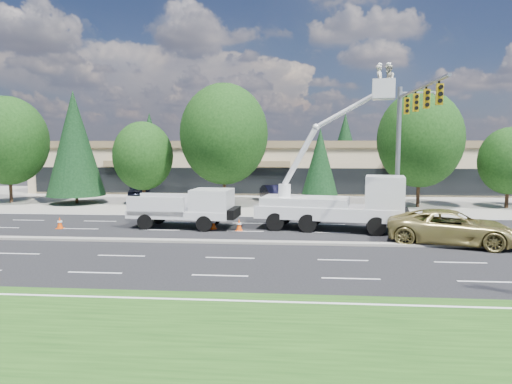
# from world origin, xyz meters

# --- Properties ---
(ground) EXTENTS (140.00, 140.00, 0.00)m
(ground) POSITION_xyz_m (0.00, 0.00, 0.00)
(ground) COLOR black
(ground) RESTS_ON ground
(concrete_apron) EXTENTS (140.00, 22.00, 0.01)m
(concrete_apron) POSITION_xyz_m (0.00, 20.00, 0.01)
(concrete_apron) COLOR gray
(concrete_apron) RESTS_ON ground
(grass_verge) EXTENTS (140.00, 10.00, 0.01)m
(grass_verge) POSITION_xyz_m (0.00, -13.00, 0.01)
(grass_verge) COLOR #193F12
(grass_verge) RESTS_ON ground
(road_median) EXTENTS (120.00, 0.55, 0.12)m
(road_median) POSITION_xyz_m (0.00, 0.00, 0.06)
(road_median) COLOR gray
(road_median) RESTS_ON ground
(strip_mall) EXTENTS (50.40, 15.40, 5.50)m
(strip_mall) POSITION_xyz_m (0.00, 29.97, 2.83)
(strip_mall) COLOR tan
(strip_mall) RESTS_ON ground
(tree_front_a) EXTENTS (6.71, 6.71, 9.30)m
(tree_front_a) POSITION_xyz_m (-22.00, 15.00, 5.45)
(tree_front_a) COLOR #332114
(tree_front_a) RESTS_ON ground
(tree_front_b) EXTENTS (4.93, 4.93, 9.71)m
(tree_front_b) POSITION_xyz_m (-16.00, 15.00, 5.21)
(tree_front_b) COLOR #332114
(tree_front_b) RESTS_ON ground
(tree_front_c) EXTENTS (5.10, 5.10, 7.07)m
(tree_front_c) POSITION_xyz_m (-10.00, 15.00, 4.14)
(tree_front_c) COLOR #332114
(tree_front_c) RESTS_ON ground
(tree_front_d) EXTENTS (7.35, 7.35, 10.19)m
(tree_front_d) POSITION_xyz_m (-3.00, 15.00, 5.97)
(tree_front_d) COLOR #332114
(tree_front_d) RESTS_ON ground
(tree_front_e) EXTENTS (3.26, 3.26, 6.43)m
(tree_front_e) POSITION_xyz_m (5.00, 15.00, 3.45)
(tree_front_e) COLOR #332114
(tree_front_e) RESTS_ON ground
(tree_front_f) EXTENTS (6.83, 6.83, 9.48)m
(tree_front_f) POSITION_xyz_m (13.00, 15.00, 5.55)
(tree_front_f) COLOR #332114
(tree_front_f) RESTS_ON ground
(tree_front_g) EXTENTS (4.68, 4.68, 6.50)m
(tree_front_g) POSITION_xyz_m (20.00, 15.00, 3.80)
(tree_front_g) COLOR #332114
(tree_front_g) RESTS_ON ground
(tree_back_a) EXTENTS (4.95, 4.95, 9.76)m
(tree_back_a) POSITION_xyz_m (-18.00, 42.00, 5.23)
(tree_back_a) COLOR #332114
(tree_back_a) RESTS_ON ground
(tree_back_b) EXTENTS (4.92, 4.92, 9.69)m
(tree_back_b) POSITION_xyz_m (-4.00, 42.00, 5.20)
(tree_back_b) COLOR #332114
(tree_back_b) RESTS_ON ground
(tree_back_c) EXTENTS (4.83, 4.83, 9.52)m
(tree_back_c) POSITION_xyz_m (10.00, 42.00, 5.11)
(tree_back_c) COLOR #332114
(tree_back_c) RESTS_ON ground
(tree_back_d) EXTENTS (4.84, 4.84, 9.55)m
(tree_back_d) POSITION_xyz_m (22.00, 42.00, 5.12)
(tree_back_d) COLOR #332114
(tree_back_d) RESTS_ON ground
(signal_mast) EXTENTS (2.76, 10.16, 9.00)m
(signal_mast) POSITION_xyz_m (10.03, 7.04, 6.06)
(signal_mast) COLOR gray
(signal_mast) RESTS_ON ground
(utility_pickup) EXTENTS (6.44, 2.91, 2.40)m
(utility_pickup) POSITION_xyz_m (-3.59, 4.16, 0.99)
(utility_pickup) COLOR silver
(utility_pickup) RESTS_ON ground
(bucket_truck) EXTENTS (9.17, 4.08, 9.66)m
(bucket_truck) POSITION_xyz_m (5.80, 4.04, 2.10)
(bucket_truck) COLOR silver
(bucket_truck) RESTS_ON ground
(traffic_cone_a) EXTENTS (0.40, 0.40, 0.70)m
(traffic_cone_a) POSITION_xyz_m (-11.33, 3.25, 0.34)
(traffic_cone_a) COLOR #E64607
(traffic_cone_a) RESTS_ON ground
(traffic_cone_b) EXTENTS (0.40, 0.40, 0.70)m
(traffic_cone_b) POSITION_xyz_m (-2.00, 3.85, 0.34)
(traffic_cone_b) COLOR #E64607
(traffic_cone_b) RESTS_ON ground
(traffic_cone_c) EXTENTS (0.40, 0.40, 0.70)m
(traffic_cone_c) POSITION_xyz_m (-0.37, 3.42, 0.34)
(traffic_cone_c) COLOR #E64607
(traffic_cone_c) RESTS_ON ground
(minivan) EXTENTS (6.87, 4.60, 1.75)m
(minivan) POSITION_xyz_m (10.88, 0.60, 0.88)
(minivan) COLOR #9C8D4B
(minivan) RESTS_ON ground
(parked_car_west) EXTENTS (2.32, 4.37, 1.41)m
(parked_car_west) POSITION_xyz_m (-12.27, 20.33, 0.71)
(parked_car_west) COLOR black
(parked_car_west) RESTS_ON ground
(parked_car_east) EXTENTS (2.82, 4.64, 1.44)m
(parked_car_east) POSITION_xyz_m (1.01, 18.03, 0.72)
(parked_car_east) COLOR black
(parked_car_east) RESTS_ON ground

